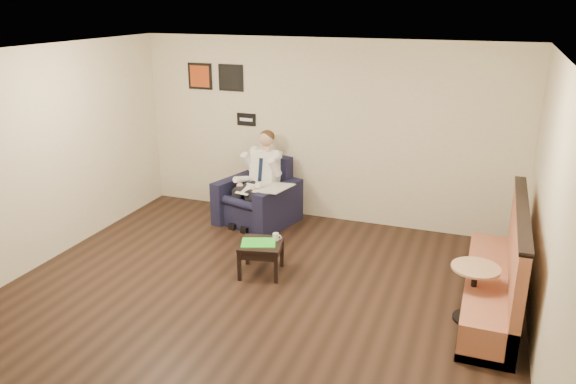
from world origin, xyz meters
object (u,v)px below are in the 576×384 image
(coffee_mug, at_px, (276,237))
(cafe_table, at_px, (473,294))
(banquette, at_px, (494,259))
(seated_man, at_px, (251,183))
(smartphone, at_px, (267,238))
(green_folder, at_px, (258,243))
(armchair, at_px, (257,192))
(side_table, at_px, (261,258))

(coffee_mug, height_order, cafe_table, cafe_table)
(banquette, bearing_deg, seated_man, 159.18)
(smartphone, bearing_deg, coffee_mug, -7.10)
(smartphone, bearing_deg, green_folder, -103.96)
(coffee_mug, height_order, smartphone, coffee_mug)
(green_folder, distance_m, smartphone, 0.19)
(green_folder, height_order, cafe_table, cafe_table)
(armchair, relative_size, side_table, 1.98)
(smartphone, xyz_separation_m, banquette, (2.74, -0.04, 0.18))
(smartphone, relative_size, banquette, 0.06)
(armchair, height_order, side_table, armchair)
(armchair, relative_size, banquette, 0.43)
(armchair, distance_m, banquette, 3.78)
(armchair, relative_size, smartphone, 7.79)
(coffee_mug, bearing_deg, side_table, -134.53)
(armchair, height_order, banquette, banquette)
(armchair, distance_m, seated_man, 0.23)
(coffee_mug, relative_size, smartphone, 0.68)
(cafe_table, bearing_deg, side_table, 174.95)
(seated_man, xyz_separation_m, smartphone, (0.78, -1.30, -0.25))
(seated_man, relative_size, coffee_mug, 15.24)
(cafe_table, bearing_deg, green_folder, 175.53)
(seated_man, relative_size, smartphone, 10.34)
(side_table, bearing_deg, coffee_mug, 45.47)
(smartphone, bearing_deg, side_table, -97.35)
(seated_man, bearing_deg, smartphone, -43.32)
(side_table, xyz_separation_m, cafe_table, (2.57, -0.23, 0.11))
(green_folder, bearing_deg, seated_man, 116.62)
(side_table, height_order, banquette, banquette)
(green_folder, xyz_separation_m, banquette, (2.78, 0.14, 0.18))
(armchair, bearing_deg, smartphone, -46.70)
(smartphone, bearing_deg, armchair, 115.88)
(banquette, bearing_deg, coffee_mug, 179.37)
(armchair, height_order, seated_man, seated_man)
(banquette, distance_m, cafe_table, 0.48)
(side_table, distance_m, coffee_mug, 0.33)
(green_folder, distance_m, cafe_table, 2.61)
(armchair, xyz_separation_m, seated_man, (-0.04, -0.13, 0.18))
(side_table, height_order, green_folder, green_folder)
(armchair, xyz_separation_m, side_table, (0.73, -1.58, -0.29))
(seated_man, relative_size, side_table, 2.63)
(green_folder, bearing_deg, banquette, 2.91)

